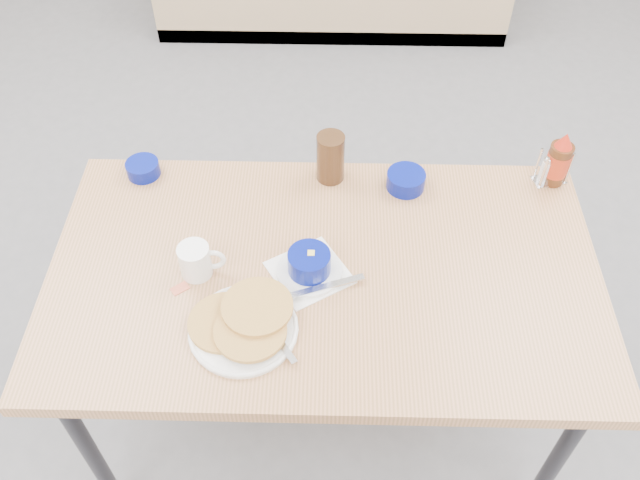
{
  "coord_description": "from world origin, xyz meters",
  "views": [
    {
      "loc": [
        0.01,
        -0.82,
        2.1
      ],
      "look_at": [
        -0.01,
        0.3,
        0.82
      ],
      "focal_mm": 38.0,
      "sensor_mm": 36.0,
      "label": 1
    }
  ],
  "objects_px": {
    "grits_setting": "(310,265)",
    "butter_bowl": "(406,180)",
    "amber_tumbler": "(330,158)",
    "creamer_bowl": "(143,169)",
    "condiment_caddy": "(552,170)",
    "dining_table": "(324,284)",
    "pancake_plate": "(244,324)",
    "syrup_bottle": "(558,161)",
    "coffee_mug": "(197,260)"
  },
  "relations": [
    {
      "from": "pancake_plate",
      "to": "creamer_bowl",
      "type": "height_order",
      "value": "pancake_plate"
    },
    {
      "from": "grits_setting",
      "to": "creamer_bowl",
      "type": "distance_m",
      "value": 0.6
    },
    {
      "from": "dining_table",
      "to": "creamer_bowl",
      "type": "height_order",
      "value": "creamer_bowl"
    },
    {
      "from": "creamer_bowl",
      "to": "amber_tumbler",
      "type": "height_order",
      "value": "amber_tumbler"
    },
    {
      "from": "syrup_bottle",
      "to": "grits_setting",
      "type": "bearing_deg",
      "value": -152.49
    },
    {
      "from": "dining_table",
      "to": "condiment_caddy",
      "type": "distance_m",
      "value": 0.72
    },
    {
      "from": "creamer_bowl",
      "to": "dining_table",
      "type": "bearing_deg",
      "value": -32.97
    },
    {
      "from": "dining_table",
      "to": "syrup_bottle",
      "type": "relative_size",
      "value": 8.17
    },
    {
      "from": "dining_table",
      "to": "coffee_mug",
      "type": "relative_size",
      "value": 11.97
    },
    {
      "from": "dining_table",
      "to": "coffee_mug",
      "type": "xyz_separation_m",
      "value": [
        -0.32,
        -0.02,
        0.11
      ]
    },
    {
      "from": "coffee_mug",
      "to": "condiment_caddy",
      "type": "relative_size",
      "value": 1.06
    },
    {
      "from": "dining_table",
      "to": "pancake_plate",
      "type": "relative_size",
      "value": 5.33
    },
    {
      "from": "dining_table",
      "to": "grits_setting",
      "type": "relative_size",
      "value": 5.4
    },
    {
      "from": "coffee_mug",
      "to": "creamer_bowl",
      "type": "relative_size",
      "value": 1.24
    },
    {
      "from": "pancake_plate",
      "to": "syrup_bottle",
      "type": "distance_m",
      "value": 0.98
    },
    {
      "from": "condiment_caddy",
      "to": "grits_setting",
      "type": "bearing_deg",
      "value": -166.96
    },
    {
      "from": "butter_bowl",
      "to": "syrup_bottle",
      "type": "xyz_separation_m",
      "value": [
        0.42,
        0.03,
        0.05
      ]
    },
    {
      "from": "pancake_plate",
      "to": "amber_tumbler",
      "type": "distance_m",
      "value": 0.56
    },
    {
      "from": "dining_table",
      "to": "coffee_mug",
      "type": "distance_m",
      "value": 0.33
    },
    {
      "from": "creamer_bowl",
      "to": "butter_bowl",
      "type": "height_order",
      "value": "butter_bowl"
    },
    {
      "from": "creamer_bowl",
      "to": "pancake_plate",
      "type": "bearing_deg",
      "value": -57.07
    },
    {
      "from": "syrup_bottle",
      "to": "amber_tumbler",
      "type": "bearing_deg",
      "value": 180.0
    },
    {
      "from": "dining_table",
      "to": "butter_bowl",
      "type": "distance_m",
      "value": 0.39
    },
    {
      "from": "butter_bowl",
      "to": "amber_tumbler",
      "type": "xyz_separation_m",
      "value": [
        -0.21,
        0.03,
        0.05
      ]
    },
    {
      "from": "dining_table",
      "to": "butter_bowl",
      "type": "height_order",
      "value": "butter_bowl"
    },
    {
      "from": "syrup_bottle",
      "to": "pancake_plate",
      "type": "bearing_deg",
      "value": -147.62
    },
    {
      "from": "grits_setting",
      "to": "butter_bowl",
      "type": "distance_m",
      "value": 0.41
    },
    {
      "from": "butter_bowl",
      "to": "condiment_caddy",
      "type": "distance_m",
      "value": 0.41
    },
    {
      "from": "dining_table",
      "to": "creamer_bowl",
      "type": "relative_size",
      "value": 14.88
    },
    {
      "from": "creamer_bowl",
      "to": "butter_bowl",
      "type": "bearing_deg",
      "value": -2.66
    },
    {
      "from": "dining_table",
      "to": "coffee_mug",
      "type": "height_order",
      "value": "coffee_mug"
    },
    {
      "from": "pancake_plate",
      "to": "creamer_bowl",
      "type": "xyz_separation_m",
      "value": [
        -0.34,
        0.52,
        0.0
      ]
    },
    {
      "from": "pancake_plate",
      "to": "grits_setting",
      "type": "height_order",
      "value": "grits_setting"
    },
    {
      "from": "condiment_caddy",
      "to": "dining_table",
      "type": "bearing_deg",
      "value": -166.47
    },
    {
      "from": "butter_bowl",
      "to": "creamer_bowl",
      "type": "bearing_deg",
      "value": 177.34
    },
    {
      "from": "dining_table",
      "to": "pancake_plate",
      "type": "xyz_separation_m",
      "value": [
        -0.19,
        -0.18,
        0.08
      ]
    },
    {
      "from": "dining_table",
      "to": "grits_setting",
      "type": "height_order",
      "value": "grits_setting"
    },
    {
      "from": "dining_table",
      "to": "amber_tumbler",
      "type": "xyz_separation_m",
      "value": [
        0.01,
        0.34,
        0.14
      ]
    },
    {
      "from": "grits_setting",
      "to": "condiment_caddy",
      "type": "bearing_deg",
      "value": 27.78
    },
    {
      "from": "creamer_bowl",
      "to": "amber_tumbler",
      "type": "xyz_separation_m",
      "value": [
        0.53,
        0.0,
        0.05
      ]
    },
    {
      "from": "dining_table",
      "to": "creamer_bowl",
      "type": "bearing_deg",
      "value": 147.03
    },
    {
      "from": "coffee_mug",
      "to": "butter_bowl",
      "type": "xyz_separation_m",
      "value": [
        0.54,
        0.32,
        -0.02
      ]
    },
    {
      "from": "coffee_mug",
      "to": "condiment_caddy",
      "type": "height_order",
      "value": "condiment_caddy"
    },
    {
      "from": "amber_tumbler",
      "to": "syrup_bottle",
      "type": "relative_size",
      "value": 0.86
    },
    {
      "from": "dining_table",
      "to": "butter_bowl",
      "type": "xyz_separation_m",
      "value": [
        0.22,
        0.31,
        0.09
      ]
    },
    {
      "from": "creamer_bowl",
      "to": "condiment_caddy",
      "type": "relative_size",
      "value": 0.86
    },
    {
      "from": "coffee_mug",
      "to": "condiment_caddy",
      "type": "bearing_deg",
      "value": 20.52
    },
    {
      "from": "dining_table",
      "to": "pancake_plate",
      "type": "height_order",
      "value": "pancake_plate"
    },
    {
      "from": "grits_setting",
      "to": "amber_tumbler",
      "type": "relative_size",
      "value": 1.76
    },
    {
      "from": "grits_setting",
      "to": "creamer_bowl",
      "type": "bearing_deg",
      "value": 144.11
    }
  ]
}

